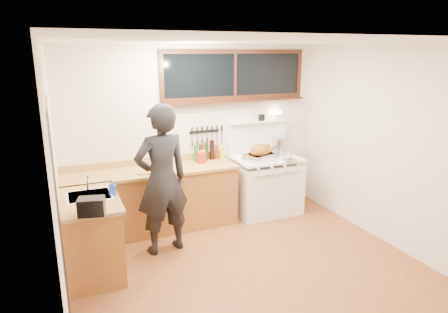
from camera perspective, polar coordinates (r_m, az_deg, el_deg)
name	(u,v)px	position (r m, az deg, el deg)	size (l,w,h in m)	color
ground_plane	(248,267)	(4.97, 3.40, -15.48)	(4.00, 3.50, 0.02)	brown
room_shell	(250,131)	(4.38, 3.73, 3.64)	(4.10, 3.60, 2.65)	beige
counter_back	(152,200)	(5.78, -10.19, -6.11)	(2.44, 0.64, 1.00)	brown
counter_left	(92,235)	(4.91, -18.40, -10.58)	(0.64, 1.09, 0.90)	brown
sink_unit	(90,200)	(4.83, -18.63, -5.94)	(0.50, 0.45, 0.37)	white
vintage_stove	(266,184)	(6.34, 5.97, -3.92)	(1.02, 0.74, 1.58)	white
back_window	(235,81)	(6.12, 1.61, 10.77)	(2.32, 0.13, 0.77)	black
left_doorway	(61,229)	(3.58, -22.28, -9.58)	(0.02, 1.04, 2.17)	black
knife_strip	(206,132)	(6.05, -2.63, 3.50)	(0.52, 0.03, 0.28)	black
man	(162,180)	(5.00, -8.86, -3.33)	(0.77, 0.58, 1.91)	black
soap_bottle	(112,187)	(4.74, -15.69, -4.28)	(0.09, 0.09, 0.18)	#2043A3
toaster	(91,206)	(4.24, -18.40, -6.79)	(0.29, 0.23, 0.18)	black
cutting_board	(154,167)	(5.54, -9.94, -1.55)	(0.51, 0.44, 0.14)	#A88043
roast_turkey	(260,153)	(6.04, 5.20, 0.45)	(0.52, 0.45, 0.25)	silver
stockpot	(283,146)	(6.39, 8.38, 1.53)	(0.38, 0.38, 0.29)	silver
saucepan	(258,151)	(6.36, 4.91, 0.85)	(0.20, 0.31, 0.13)	silver
pot_lid	(290,160)	(6.07, 9.42, -0.50)	(0.23, 0.23, 0.04)	silver
coffee_tin	(202,158)	(5.85, -3.22, -0.18)	(0.13, 0.12, 0.17)	#A02A11
pitcher	(202,156)	(5.97, -3.10, 0.12)	(0.09, 0.09, 0.17)	white
bottle_cluster	(208,152)	(6.02, -2.28, 0.71)	(0.48, 0.07, 0.30)	black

